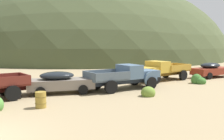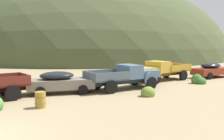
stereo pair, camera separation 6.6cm
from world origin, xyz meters
The scene contains 8 objects.
hill_far_right centered at (21.02, 60.79, 0.00)m, with size 72.52×77.44×40.14m, color #424C2D.
car_primer_gray centered at (4.57, 7.78, 0.82)m, with size 5.01×2.39×1.57m.
truck_chalk_blue centered at (9.72, 7.79, 0.99)m, with size 6.22×3.25×1.89m.
truck_faded_yellow centered at (14.07, 10.53, 1.00)m, with size 6.50×3.75×1.89m.
car_rust_red centered at (20.80, 10.70, 0.82)m, with size 4.97×2.49×1.57m.
oil_drum_by_truck centered at (2.68, 4.03, 0.45)m, with size 0.63×0.63×0.90m.
bush_front_left centered at (16.59, 7.88, 0.26)m, with size 1.17×1.23×1.10m.
bush_near_barrel centered at (9.75, 4.66, 0.21)m, with size 1.00×0.90×0.85m.
Camera 2 is at (1.52, -10.12, 3.51)m, focal length 40.46 mm.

